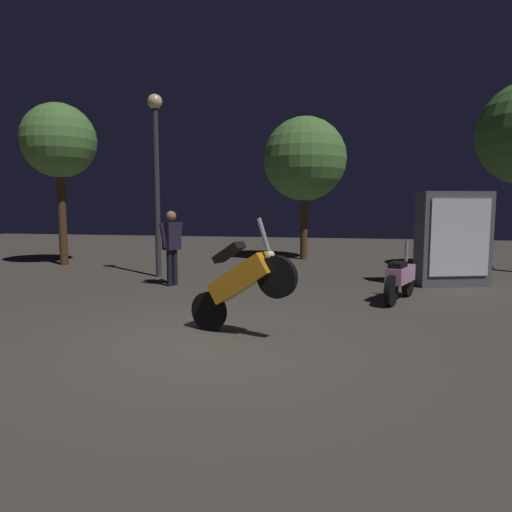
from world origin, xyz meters
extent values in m
plane|color=#4C443D|center=(0.00, 0.00, 0.00)|extent=(40.00, 40.00, 0.00)
cylinder|color=black|center=(-0.23, 0.54, 0.28)|extent=(0.56, 0.27, 0.56)
cylinder|color=black|center=(0.81, 0.19, 0.86)|extent=(0.56, 0.27, 0.56)
cube|color=orange|center=(0.29, 0.36, 0.80)|extent=(1.01, 0.59, 0.76)
cube|color=black|center=(0.10, 0.43, 1.15)|extent=(0.48, 0.36, 0.32)
cylinder|color=gray|center=(0.62, 0.25, 1.41)|extent=(0.21, 0.12, 0.44)
sphere|color=#F2EABF|center=(0.72, 0.22, 1.14)|extent=(0.12, 0.12, 0.12)
cylinder|color=black|center=(2.47, 2.69, 0.28)|extent=(0.30, 0.56, 0.56)
cylinder|color=black|center=(2.88, 3.72, 0.28)|extent=(0.30, 0.56, 0.56)
cube|color=#C68CB7|center=(2.67, 3.20, 0.51)|extent=(0.63, 0.99, 0.30)
cube|color=black|center=(2.60, 3.02, 0.71)|extent=(0.39, 0.50, 0.10)
cylinder|color=gray|center=(2.80, 3.53, 0.89)|extent=(0.08, 0.08, 0.45)
sphere|color=#F2EABF|center=(2.84, 3.62, 0.56)|extent=(0.12, 0.12, 0.12)
cylinder|color=black|center=(-2.12, 4.01, 0.41)|extent=(0.12, 0.12, 0.81)
cylinder|color=black|center=(-2.20, 3.87, 0.41)|extent=(0.12, 0.12, 0.81)
cube|color=#261E38|center=(-2.16, 3.94, 1.12)|extent=(0.38, 0.43, 0.61)
sphere|color=#9E7251|center=(-2.16, 3.94, 1.56)|extent=(0.23, 0.23, 0.23)
cylinder|color=#261E38|center=(-2.05, 4.15, 1.15)|extent=(0.16, 0.20, 0.55)
cylinder|color=#261E38|center=(-2.27, 3.72, 1.15)|extent=(0.16, 0.20, 0.55)
cylinder|color=#38383D|center=(-3.00, 5.11, 2.08)|extent=(0.14, 0.14, 4.17)
sphere|color=#F9E59E|center=(-3.00, 5.11, 4.31)|extent=(0.36, 0.36, 0.36)
cylinder|color=#4C331E|center=(0.22, 9.64, 1.18)|extent=(0.24, 0.24, 2.36)
sphere|color=#568C42|center=(0.22, 9.64, 3.31)|extent=(2.72, 2.72, 2.72)
cylinder|color=#4C331E|center=(-6.78, 6.74, 1.47)|extent=(0.24, 0.24, 2.94)
sphere|color=#568C42|center=(-6.78, 6.74, 3.70)|extent=(2.17, 2.17, 2.17)
cube|color=#595960|center=(3.98, 5.19, 1.05)|extent=(1.68, 0.97, 2.10)
cube|color=white|center=(4.06, 4.93, 1.10)|extent=(1.29, 0.45, 1.68)
camera|label=1|loc=(1.74, -5.66, 1.79)|focal=32.24mm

